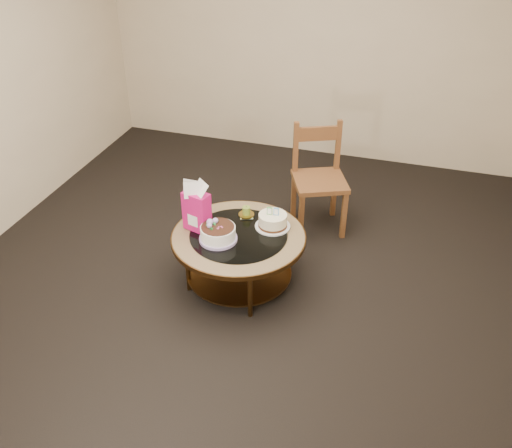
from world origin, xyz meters
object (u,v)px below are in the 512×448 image
(decorated_cake, at_px, (218,234))
(gift_bag, at_px, (197,206))
(coffee_table, at_px, (239,243))
(dining_chair, at_px, (319,178))
(cream_cake, at_px, (273,221))

(decorated_cake, height_order, gift_bag, gift_bag)
(coffee_table, distance_m, gift_bag, 0.43)
(dining_chair, bearing_deg, cream_cake, -126.42)
(decorated_cake, distance_m, gift_bag, 0.26)
(coffee_table, height_order, decorated_cake, decorated_cake)
(cream_cake, height_order, dining_chair, dining_chair)
(decorated_cake, bearing_deg, dining_chair, 64.88)
(dining_chair, bearing_deg, coffee_table, -135.66)
(coffee_table, distance_m, dining_chair, 1.09)
(coffee_table, xyz_separation_m, decorated_cake, (-0.12, -0.11, 0.13))
(decorated_cake, bearing_deg, gift_bag, 154.04)
(decorated_cake, relative_size, gift_bag, 0.71)
(cream_cake, relative_size, dining_chair, 0.28)
(cream_cake, height_order, gift_bag, gift_bag)
(gift_bag, xyz_separation_m, dining_chair, (0.72, 1.02, -0.17))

